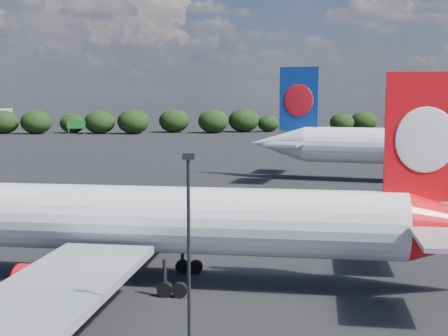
{
  "coord_description": "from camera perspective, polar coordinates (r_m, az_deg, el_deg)",
  "views": [
    {
      "loc": [
        11.88,
        -33.16,
        13.44
      ],
      "look_at": [
        16.0,
        12.0,
        8.0
      ],
      "focal_mm": 50.0,
      "sensor_mm": 36.0,
      "label": 1
    }
  ],
  "objects": [
    {
      "name": "ground",
      "position": [
        94.87,
        -12.36,
        -1.46
      ],
      "size": [
        500.0,
        500.0,
        0.0
      ],
      "primitive_type": "plane",
      "color": "black",
      "rests_on": "ground"
    },
    {
      "name": "qantas_airliner",
      "position": [
        43.95,
        -4.98,
        -4.9
      ],
      "size": [
        45.04,
        43.11,
        14.82
      ],
      "color": "white",
      "rests_on": "ground"
    },
    {
      "name": "china_southern_airliner",
      "position": [
        97.53,
        18.56,
        1.72
      ],
      "size": [
        51.63,
        49.69,
        17.52
      ],
      "color": "white",
      "rests_on": "ground"
    },
    {
      "name": "apron_lamp_post",
      "position": [
        28.67,
        -3.24,
        -8.13
      ],
      "size": [
        0.55,
        0.3,
        10.79
      ],
      "color": "black",
      "rests_on": "ground"
    },
    {
      "name": "highway_sign",
      "position": [
        211.53,
        -13.36,
        3.86
      ],
      "size": [
        6.0,
        0.3,
        4.5
      ],
      "color": "#13631F",
      "rests_on": "ground"
    },
    {
      "name": "billboard_yellow",
      "position": [
        215.37,
        -5.19,
        4.27
      ],
      "size": [
        5.0,
        0.3,
        5.5
      ],
      "color": "yellow",
      "rests_on": "ground"
    },
    {
      "name": "horizon_treeline",
      "position": [
        213.8,
        -5.67,
        4.23
      ],
      "size": [
        200.68,
        15.72,
        8.41
      ],
      "color": "black",
      "rests_on": "ground"
    }
  ]
}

